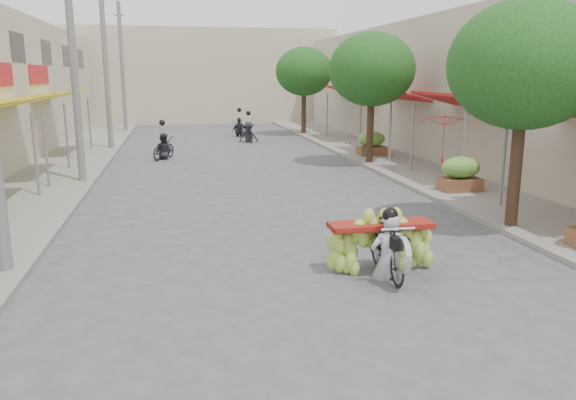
# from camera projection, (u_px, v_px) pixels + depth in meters

# --- Properties ---
(ground) EXTENTS (120.00, 120.00, 0.00)m
(ground) POSITION_uv_depth(u_px,v_px,m) (338.00, 319.00, 8.40)
(ground) COLOR #535358
(ground) RESTS_ON ground
(sidewalk_left) EXTENTS (4.00, 60.00, 0.12)m
(sidewalk_left) POSITION_uv_depth(u_px,v_px,m) (51.00, 169.00, 21.41)
(sidewalk_left) COLOR gray
(sidewalk_left) RESTS_ON ground
(sidewalk_right) EXTENTS (4.00, 60.00, 0.12)m
(sidewalk_right) POSITION_uv_depth(u_px,v_px,m) (397.00, 159.00, 24.09)
(sidewalk_right) COLOR gray
(sidewalk_right) RESTS_ON ground
(shophouse_row_right) EXTENTS (9.77, 40.00, 6.00)m
(shophouse_row_right) POSITION_uv_depth(u_px,v_px,m) (521.00, 89.00, 23.44)
(shophouse_row_right) COLOR #B5AC96
(shophouse_row_right) RESTS_ON ground
(far_building) EXTENTS (20.00, 6.00, 7.00)m
(far_building) POSITION_uv_depth(u_px,v_px,m) (203.00, 76.00, 44.02)
(far_building) COLOR #C4B69B
(far_building) RESTS_ON ground
(utility_pole_mid) EXTENTS (0.60, 0.24, 8.00)m
(utility_pole_mid) POSITION_uv_depth(u_px,v_px,m) (73.00, 61.00, 17.98)
(utility_pole_mid) COLOR slate
(utility_pole_mid) RESTS_ON ground
(utility_pole_far) EXTENTS (0.60, 0.24, 8.00)m
(utility_pole_far) POSITION_uv_depth(u_px,v_px,m) (106.00, 65.00, 26.60)
(utility_pole_far) COLOR slate
(utility_pole_far) RESTS_ON ground
(utility_pole_back) EXTENTS (0.60, 0.24, 8.00)m
(utility_pole_back) POSITION_uv_depth(u_px,v_px,m) (122.00, 68.00, 35.21)
(utility_pole_back) COLOR slate
(utility_pole_back) RESTS_ON ground
(street_tree_near) EXTENTS (3.40, 3.40, 5.25)m
(street_tree_near) POSITION_uv_depth(u_px,v_px,m) (525.00, 65.00, 12.44)
(street_tree_near) COLOR #3A2719
(street_tree_near) RESTS_ON ground
(street_tree_mid) EXTENTS (3.40, 3.40, 5.25)m
(street_tree_mid) POSITION_uv_depth(u_px,v_px,m) (372.00, 70.00, 22.01)
(street_tree_mid) COLOR #3A2719
(street_tree_mid) RESTS_ON ground
(street_tree_far) EXTENTS (3.40, 3.40, 5.25)m
(street_tree_far) POSITION_uv_depth(u_px,v_px,m) (304.00, 72.00, 33.50)
(street_tree_far) COLOR #3A2719
(street_tree_far) RESTS_ON ground
(produce_crate_mid) EXTENTS (1.20, 0.88, 1.16)m
(produce_crate_mid) POSITION_uv_depth(u_px,v_px,m) (460.00, 171.00, 17.09)
(produce_crate_mid) COLOR brown
(produce_crate_mid) RESTS_ON ground
(produce_crate_far) EXTENTS (1.20, 0.88, 1.16)m
(produce_crate_far) POSITION_uv_depth(u_px,v_px,m) (372.00, 142.00, 24.75)
(produce_crate_far) COLOR brown
(produce_crate_far) RESTS_ON ground
(banana_motorbike) EXTENTS (2.20, 1.89, 2.21)m
(banana_motorbike) POSITION_uv_depth(u_px,v_px,m) (385.00, 236.00, 10.11)
(banana_motorbike) COLOR black
(banana_motorbike) RESTS_ON ground
(market_umbrella) EXTENTS (1.85, 1.85, 1.63)m
(market_umbrella) POSITION_uv_depth(u_px,v_px,m) (446.00, 113.00, 17.39)
(market_umbrella) COLOR red
(market_umbrella) RESTS_ON ground
(pedestrian) EXTENTS (1.04, 0.95, 1.82)m
(pedestrian) POSITION_uv_depth(u_px,v_px,m) (364.00, 134.00, 25.03)
(pedestrian) COLOR silver
(pedestrian) RESTS_ON ground
(bg_motorbike_a) EXTENTS (1.31, 1.79, 1.95)m
(bg_motorbike_a) POSITION_uv_depth(u_px,v_px,m) (163.00, 142.00, 24.27)
(bg_motorbike_a) COLOR black
(bg_motorbike_a) RESTS_ON ground
(bg_motorbike_b) EXTENTS (1.11, 1.85, 1.95)m
(bg_motorbike_b) POSITION_uv_depth(u_px,v_px,m) (249.00, 127.00, 30.36)
(bg_motorbike_b) COLOR black
(bg_motorbike_b) RESTS_ON ground
(bg_motorbike_c) EXTENTS (1.06, 1.69, 1.95)m
(bg_motorbike_c) POSITION_uv_depth(u_px,v_px,m) (239.00, 123.00, 33.24)
(bg_motorbike_c) COLOR black
(bg_motorbike_c) RESTS_ON ground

